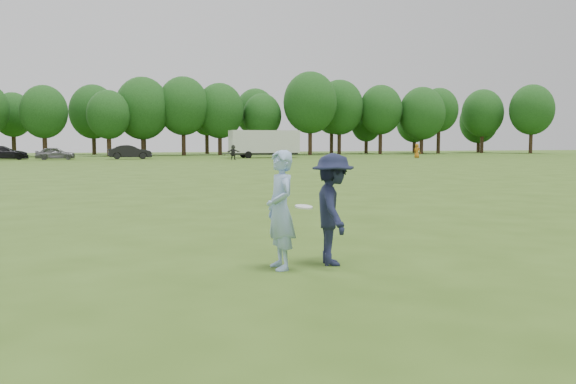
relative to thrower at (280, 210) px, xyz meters
name	(u,v)px	position (x,y,z in m)	size (l,w,h in m)	color
ground	(306,266)	(0.45, 0.07, -0.92)	(200.00, 200.00, 0.00)	#375417
thrower	(280,210)	(0.00, 0.00, 0.00)	(0.67, 0.44, 1.84)	#94B4E4
defender	(333,209)	(0.89, 0.07, -0.03)	(1.15, 0.66, 1.78)	#191D37
player_far_c	(417,151)	(32.86, 54.26, -0.09)	(0.81, 0.53, 1.66)	#C47017
player_far_d	(233,152)	(10.91, 53.50, -0.13)	(1.45, 0.46, 1.57)	#292929
car_d	(3,153)	(-12.10, 60.84, -0.18)	(2.06, 5.07, 1.47)	black
car_e	(55,153)	(-6.83, 59.04, -0.24)	(1.60, 3.96, 1.35)	slate
car_f	(130,152)	(0.76, 59.54, -0.16)	(1.61, 4.61, 1.52)	black
field_cone	(324,162)	(16.01, 40.29, -0.77)	(0.28, 0.28, 0.30)	orange
disc_in_play	(304,207)	(0.29, -0.25, 0.07)	(0.32, 0.32, 0.07)	white
cargo_trailer	(264,143)	(16.00, 60.01, 0.86)	(9.00, 2.75, 3.20)	silver
treeline	(141,109)	(3.26, 76.97, 5.34)	(130.35, 18.39, 11.74)	#332114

